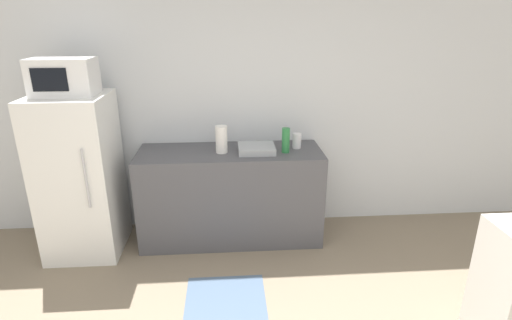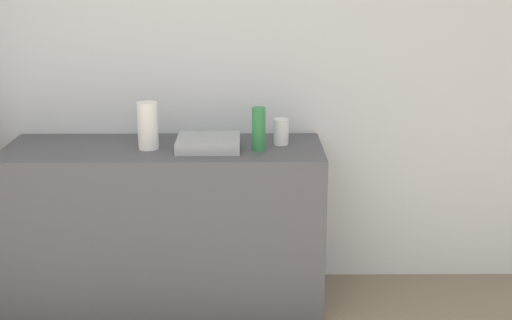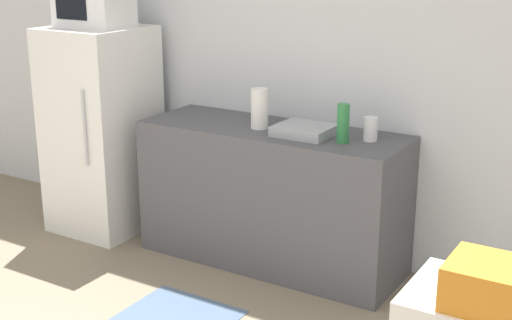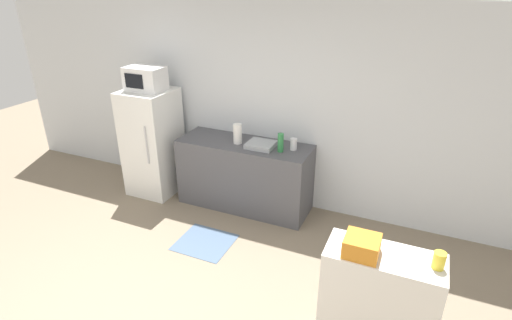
{
  "view_description": "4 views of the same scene",
  "coord_description": "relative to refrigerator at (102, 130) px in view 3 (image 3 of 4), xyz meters",
  "views": [
    {
      "loc": [
        -0.02,
        -1.1,
        2.08
      ],
      "look_at": [
        0.19,
        1.63,
        1.09
      ],
      "focal_mm": 28.0,
      "sensor_mm": 36.0,
      "label": 1
    },
    {
      "loc": [
        0.46,
        -1.29,
        1.88
      ],
      "look_at": [
        0.49,
        1.63,
        1.04
      ],
      "focal_mm": 50.0,
      "sensor_mm": 36.0,
      "label": 2
    },
    {
      "loc": [
        2.17,
        -1.32,
        2.0
      ],
      "look_at": [
        0.36,
        1.62,
        0.95
      ],
      "focal_mm": 50.0,
      "sensor_mm": 36.0,
      "label": 3
    },
    {
      "loc": [
        2.01,
        -1.78,
        2.79
      ],
      "look_at": [
        0.47,
        1.7,
        1.05
      ],
      "focal_mm": 28.0,
      "sensor_mm": 36.0,
      "label": 4
    }
  ],
  "objects": [
    {
      "name": "refrigerator",
      "position": [
        0.0,
        0.0,
        0.0
      ],
      "size": [
        0.63,
        0.67,
        1.46
      ],
      "color": "white",
      "rests_on": "ground_plane"
    },
    {
      "name": "bottle_tall",
      "position": [
        1.85,
        0.04,
        0.28
      ],
      "size": [
        0.07,
        0.07,
        0.23
      ],
      "primitive_type": "cylinder",
      "color": "#2D7F42",
      "rests_on": "counter"
    },
    {
      "name": "basket",
      "position": [
        3.1,
        -1.61,
        0.29
      ],
      "size": [
        0.25,
        0.24,
        0.14
      ],
      "primitive_type": "cube",
      "color": "orange",
      "rests_on": "shelf_cabinet"
    },
    {
      "name": "counter",
      "position": [
        1.34,
        0.11,
        -0.28
      ],
      "size": [
        1.71,
        0.6,
        0.9
      ],
      "primitive_type": "cube",
      "color": "#4C4C51",
      "rests_on": "ground_plane"
    },
    {
      "name": "kitchen_rug",
      "position": [
        1.28,
        -0.84,
        -0.73
      ],
      "size": [
        0.62,
        0.57,
        0.01
      ],
      "primitive_type": "cube",
      "color": "slate",
      "rests_on": "ground_plane"
    },
    {
      "name": "wall_back",
      "position": [
        1.34,
        0.45,
        0.57
      ],
      "size": [
        8.0,
        0.06,
        2.6
      ],
      "primitive_type": "cube",
      "color": "silver",
      "rests_on": "ground_plane"
    },
    {
      "name": "paper_towel_roll",
      "position": [
        1.27,
        0.08,
        0.29
      ],
      "size": [
        0.11,
        0.11,
        0.25
      ],
      "primitive_type": "cylinder",
      "color": "white",
      "rests_on": "counter"
    },
    {
      "name": "microwave",
      "position": [
        -0.0,
        -0.0,
        0.88
      ],
      "size": [
        0.49,
        0.33,
        0.3
      ],
      "color": "white",
      "rests_on": "refrigerator"
    },
    {
      "name": "sink_basin",
      "position": [
        1.59,
        0.08,
        0.2
      ],
      "size": [
        0.33,
        0.3,
        0.06
      ],
      "primitive_type": "cube",
      "color": "#9EA3A8",
      "rests_on": "counter"
    },
    {
      "name": "bottle_short",
      "position": [
        1.98,
        0.16,
        0.24
      ],
      "size": [
        0.08,
        0.08,
        0.14
      ],
      "primitive_type": "cylinder",
      "color": "silver",
      "rests_on": "counter"
    }
  ]
}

